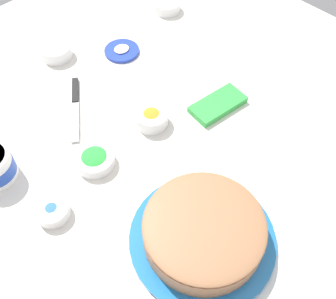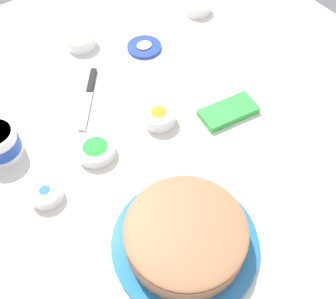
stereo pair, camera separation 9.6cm
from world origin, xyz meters
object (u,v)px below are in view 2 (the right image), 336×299
object	(u,v)px
sprinkle_bowl_blue	(46,193)
sprinkle_bowl_green	(96,149)
spreading_knife	(89,92)
candy_box_upper	(228,111)
frosted_cake	(185,236)
sprinkle_bowl_orange	(158,115)
sprinkle_bowl_pink	(198,7)
sprinkle_bowl_rainbow	(81,40)
frosting_tub_lid	(144,47)

from	to	relation	value
sprinkle_bowl_blue	sprinkle_bowl_green	distance (m)	0.16
spreading_knife	candy_box_upper	size ratio (longest dim) A/B	1.28
frosted_cake	sprinkle_bowl_blue	xyz separation A→B (m)	(0.20, -0.28, -0.02)
sprinkle_bowl_blue	sprinkle_bowl_green	world-z (taller)	sprinkle_bowl_green
sprinkle_bowl_orange	candy_box_upper	bearing A→B (deg)	153.07
sprinkle_bowl_pink	sprinkle_bowl_blue	distance (m)	0.83
sprinkle_bowl_rainbow	sprinkle_bowl_pink	size ratio (longest dim) A/B	1.04
sprinkle_bowl_pink	candy_box_upper	size ratio (longest dim) A/B	0.58
sprinkle_bowl_blue	frosting_tub_lid	bearing A→B (deg)	-145.61
frosting_tub_lid	sprinkle_bowl_pink	bearing A→B (deg)	-166.51
frosted_cake	spreading_knife	size ratio (longest dim) A/B	1.58
frosted_cake	sprinkle_bowl_blue	world-z (taller)	frosted_cake
sprinkle_bowl_orange	sprinkle_bowl_pink	bearing A→B (deg)	-138.77
sprinkle_bowl_green	candy_box_upper	xyz separation A→B (m)	(-0.36, 0.09, -0.01)
sprinkle_bowl_green	sprinkle_bowl_rainbow	bearing A→B (deg)	-112.19
spreading_knife	sprinkle_bowl_rainbow	bearing A→B (deg)	-111.63
sprinkle_bowl_blue	sprinkle_bowl_green	xyz separation A→B (m)	(-0.16, -0.05, 0.00)
sprinkle_bowl_blue	sprinkle_bowl_orange	size ratio (longest dim) A/B	0.87
frosting_tub_lid	sprinkle_bowl_blue	bearing A→B (deg)	34.39
sprinkle_bowl_pink	sprinkle_bowl_orange	xyz separation A→B (m)	(0.39, 0.34, 0.00)
frosting_tub_lid	sprinkle_bowl_green	world-z (taller)	sprinkle_bowl_green
sprinkle_bowl_pink	sprinkle_bowl_orange	bearing A→B (deg)	41.23
frosted_cake	candy_box_upper	size ratio (longest dim) A/B	2.02
spreading_knife	sprinkle_bowl_orange	xyz separation A→B (m)	(-0.11, 0.20, 0.02)
sprinkle_bowl_rainbow	frosted_cake	bearing A→B (deg)	80.35
sprinkle_bowl_rainbow	sprinkle_bowl_pink	bearing A→B (deg)	171.30
sprinkle_bowl_pink	sprinkle_bowl_orange	distance (m)	0.52
sprinkle_bowl_pink	sprinkle_bowl_blue	xyz separation A→B (m)	(0.73, 0.39, -0.00)
spreading_knife	sprinkle_bowl_green	world-z (taller)	sprinkle_bowl_green
sprinkle_bowl_rainbow	sprinkle_bowl_orange	world-z (taller)	sprinkle_bowl_orange
sprinkle_bowl_pink	candy_box_upper	bearing A→B (deg)	63.14
sprinkle_bowl_blue	candy_box_upper	world-z (taller)	sprinkle_bowl_blue
candy_box_upper	spreading_knife	bearing A→B (deg)	-39.23
frosted_cake	sprinkle_bowl_blue	distance (m)	0.34
sprinkle_bowl_rainbow	candy_box_upper	xyz separation A→B (m)	(-0.20, 0.49, -0.01)
frosting_tub_lid	sprinkle_bowl_blue	distance (m)	0.58
sprinkle_bowl_rainbow	sprinkle_bowl_green	world-z (taller)	sprinkle_bowl_rainbow
frosted_cake	sprinkle_bowl_pink	size ratio (longest dim) A/B	3.46
sprinkle_bowl_pink	candy_box_upper	world-z (taller)	sprinkle_bowl_pink
spreading_knife	frosted_cake	bearing A→B (deg)	85.36
frosted_cake	frosting_tub_lid	distance (m)	0.67
spreading_knife	sprinkle_bowl_green	distance (m)	0.22
frosted_cake	frosting_tub_lid	xyz separation A→B (m)	(-0.28, -0.61, -0.03)
spreading_knife	candy_box_upper	distance (m)	0.40
frosted_cake	sprinkle_bowl_blue	bearing A→B (deg)	-54.76
frosted_cake	sprinkle_bowl_rainbow	xyz separation A→B (m)	(-0.12, -0.73, -0.02)
frosted_cake	sprinkle_bowl_orange	distance (m)	0.36
candy_box_upper	sprinkle_bowl_pink	bearing A→B (deg)	-110.47
sprinkle_bowl_green	sprinkle_bowl_orange	world-z (taller)	sprinkle_bowl_orange
sprinkle_bowl_pink	sprinkle_bowl_green	world-z (taller)	sprinkle_bowl_green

